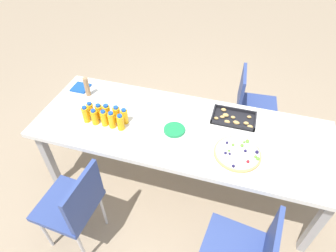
% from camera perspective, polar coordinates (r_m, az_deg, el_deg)
% --- Properties ---
extents(ground_plane, '(12.00, 12.00, 0.00)m').
position_cam_1_polar(ground_plane, '(2.81, 2.17, -11.00)').
color(ground_plane, gray).
extents(party_table, '(2.39, 0.86, 0.72)m').
position_cam_1_polar(party_table, '(2.31, 2.60, -1.35)').
color(party_table, silver).
rests_on(party_table, ground_plane).
extents(chair_near_right, '(0.45, 0.45, 0.83)m').
position_cam_1_polar(chair_near_right, '(1.99, 15.36, -23.37)').
color(chair_near_right, '#33478C').
rests_on(chair_near_right, ground_plane).
extents(chair_near_left, '(0.42, 0.42, 0.83)m').
position_cam_1_polar(chair_near_left, '(2.19, -18.41, -14.70)').
color(chair_near_left, '#33478C').
rests_on(chair_near_left, ground_plane).
extents(chair_far_right, '(0.43, 0.43, 0.83)m').
position_cam_1_polar(chair_far_right, '(2.99, 16.39, 4.66)').
color(chair_far_right, '#33478C').
rests_on(chair_far_right, ground_plane).
extents(juice_bottle_0, '(0.06, 0.06, 0.15)m').
position_cam_1_polar(juice_bottle_0, '(2.37, -16.27, 2.26)').
color(juice_bottle_0, '#F9AC14').
rests_on(juice_bottle_0, party_table).
extents(juice_bottle_1, '(0.06, 0.06, 0.14)m').
position_cam_1_polar(juice_bottle_1, '(2.34, -14.62, 1.75)').
color(juice_bottle_1, '#FAAC14').
rests_on(juice_bottle_1, party_table).
extents(juice_bottle_2, '(0.06, 0.06, 0.14)m').
position_cam_1_polar(juice_bottle_2, '(2.30, -12.78, 1.54)').
color(juice_bottle_2, '#FAAE14').
rests_on(juice_bottle_2, party_table).
extents(juice_bottle_3, '(0.06, 0.06, 0.15)m').
position_cam_1_polar(juice_bottle_3, '(2.27, -11.30, 1.18)').
color(juice_bottle_3, '#F9AD14').
rests_on(juice_bottle_3, party_table).
extents(juice_bottle_4, '(0.06, 0.06, 0.14)m').
position_cam_1_polar(juice_bottle_4, '(2.24, -9.57, 0.71)').
color(juice_bottle_4, '#F9AC14').
rests_on(juice_bottle_4, party_table).
extents(juice_bottle_5, '(0.05, 0.05, 0.13)m').
position_cam_1_polar(juice_bottle_5, '(2.42, -15.37, 3.20)').
color(juice_bottle_5, '#F9AE14').
rests_on(juice_bottle_5, party_table).
extents(juice_bottle_6, '(0.06, 0.06, 0.14)m').
position_cam_1_polar(juice_bottle_6, '(2.38, -13.73, 2.84)').
color(juice_bottle_6, '#FAAC14').
rests_on(juice_bottle_6, party_table).
extents(juice_bottle_7, '(0.06, 0.06, 0.14)m').
position_cam_1_polar(juice_bottle_7, '(2.35, -12.23, 2.72)').
color(juice_bottle_7, '#FAAD14').
rests_on(juice_bottle_7, party_table).
extents(juice_bottle_8, '(0.06, 0.06, 0.14)m').
position_cam_1_polar(juice_bottle_8, '(2.32, -10.32, 2.38)').
color(juice_bottle_8, '#F9AE14').
rests_on(juice_bottle_8, party_table).
extents(juice_bottle_9, '(0.06, 0.06, 0.14)m').
position_cam_1_polar(juice_bottle_9, '(2.30, -8.78, 1.94)').
color(juice_bottle_9, '#FAAD14').
rests_on(juice_bottle_9, party_table).
extents(fruit_pizza, '(0.34, 0.34, 0.05)m').
position_cam_1_polar(fruit_pizza, '(2.12, 13.91, -5.35)').
color(fruit_pizza, tan).
rests_on(fruit_pizza, party_table).
extents(snack_tray, '(0.36, 0.22, 0.04)m').
position_cam_1_polar(snack_tray, '(2.39, 13.11, 1.47)').
color(snack_tray, black).
rests_on(snack_tray, party_table).
extents(plate_stack, '(0.17, 0.17, 0.02)m').
position_cam_1_polar(plate_stack, '(2.23, 1.30, -0.77)').
color(plate_stack, '#1E8C4C').
rests_on(plate_stack, party_table).
extents(napkin_stack, '(0.15, 0.15, 0.01)m').
position_cam_1_polar(napkin_stack, '(2.80, -17.22, 7.43)').
color(napkin_stack, '#194CA5').
rests_on(napkin_stack, party_table).
extents(cardboard_tube, '(0.04, 0.04, 0.18)m').
position_cam_1_polar(cardboard_tube, '(2.65, -16.08, 7.62)').
color(cardboard_tube, '#9E7A56').
rests_on(cardboard_tube, party_table).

